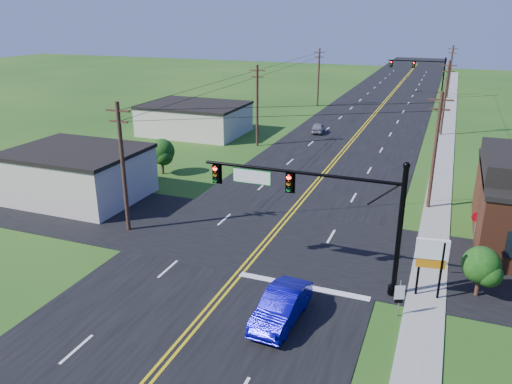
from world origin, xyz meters
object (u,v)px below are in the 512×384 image
at_px(blue_car, 281,307).
at_px(route_sign, 399,296).
at_px(signal_mast_far, 419,69).
at_px(stop_sign, 476,220).
at_px(signal_mast_main, 316,202).

distance_m(blue_car, route_sign, 5.89).
bearing_deg(signal_mast_far, blue_car, -90.38).
bearing_deg(route_sign, stop_sign, 49.43).
height_order(signal_mast_main, blue_car, signal_mast_main).
bearing_deg(signal_mast_far, signal_mast_main, -90.08).
bearing_deg(blue_car, signal_mast_main, 88.12).
relative_size(route_sign, stop_sign, 1.00).
relative_size(signal_mast_main, signal_mast_far, 1.03).
xyz_separation_m(signal_mast_far, stop_sign, (8.56, -63.02, -3.08)).
xyz_separation_m(blue_car, route_sign, (5.32, 2.49, 0.39)).
height_order(signal_mast_far, blue_car, signal_mast_far).
distance_m(signal_mast_far, route_sign, 74.25).
distance_m(signal_mast_main, signal_mast_far, 72.00).
relative_size(signal_mast_main, stop_sign, 5.56).
height_order(signal_mast_main, stop_sign, signal_mast_main).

